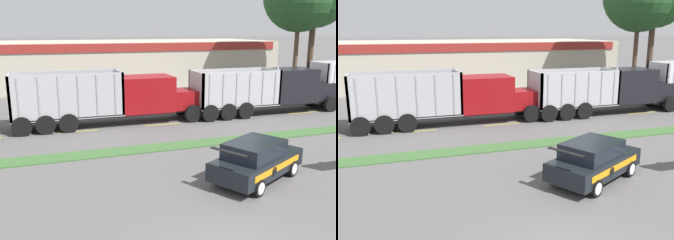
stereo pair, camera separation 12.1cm
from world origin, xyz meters
The scene contains 9 objects.
grass_verge centered at (0.00, 10.44, 0.03)m, with size 120.00×1.27×0.06m, color #3D6633.
centre_line_4 centered at (-2.56, 15.07, 0.00)m, with size 2.40×0.14×0.01m, color yellow.
centre_line_5 centered at (2.84, 15.07, 0.00)m, with size 2.40×0.14×0.01m, color yellow.
centre_line_6 centered at (8.24, 15.07, 0.00)m, with size 2.40×0.14×0.01m, color yellow.
centre_line_7 centered at (13.64, 15.07, 0.00)m, with size 2.40×0.14×0.01m, color yellow.
dump_truck_mid centered at (0.80, 16.23, 1.61)m, with size 12.40×2.69×3.54m.
dump_truck_far_right centered at (12.14, 15.96, 1.63)m, with size 11.74×2.72×3.49m.
rally_car centered at (3.57, 5.17, 0.86)m, with size 4.74×3.71×1.71m.
store_building_backdrop centered at (5.10, 34.98, 2.35)m, with size 31.50×12.10×4.70m.
Camera 1 is at (-4.34, -7.19, 5.98)m, focal length 40.00 mm.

